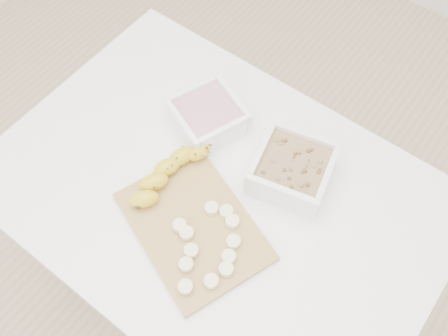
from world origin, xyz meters
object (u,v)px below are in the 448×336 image
Objects in this scene: table at (216,209)px; bowl_yogurt at (208,116)px; cutting_board at (193,226)px; banana at (169,174)px; bowl_granola at (292,169)px.

table is 5.13× the size of bowl_yogurt.
cutting_board is 0.13m from banana.
table is 4.53× the size of banana.
banana is (0.03, -0.17, -0.00)m from bowl_yogurt.
table is 3.17× the size of cutting_board.
banana reaches higher than cutting_board.
cutting_board is 1.43× the size of banana.
bowl_yogurt is 0.18m from banana.
bowl_granola is 0.27m from banana.
banana is at bearing 153.65° from cutting_board.
bowl_granola is (0.24, -0.00, 0.00)m from bowl_yogurt.
table is at bearing -46.69° from bowl_yogurt.
banana is (-0.21, -0.17, -0.01)m from bowl_granola.
cutting_board is (0.02, -0.10, 0.10)m from table.
bowl_yogurt is 0.88× the size of banana.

